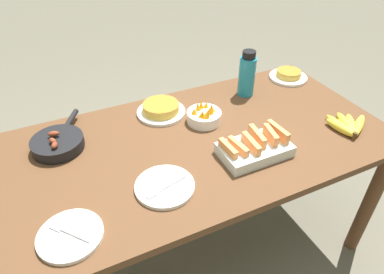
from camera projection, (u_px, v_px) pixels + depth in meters
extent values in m
plane|color=#666051|center=(192.00, 247.00, 1.98)|extent=(14.00, 14.00, 0.00)
cube|color=brown|center=(192.00, 145.00, 1.52)|extent=(1.80, 0.88, 0.03)
cylinder|color=brown|center=(370.00, 202.00, 1.77)|extent=(0.07, 0.07, 0.73)
cylinder|color=brown|center=(12.00, 206.00, 1.75)|extent=(0.07, 0.07, 0.73)
cylinder|color=brown|center=(280.00, 125.00, 2.32)|extent=(0.07, 0.07, 0.73)
ellipsoid|color=yellow|center=(358.00, 126.00, 1.58)|extent=(0.19, 0.14, 0.04)
ellipsoid|color=yellow|center=(351.00, 125.00, 1.59)|extent=(0.14, 0.17, 0.04)
ellipsoid|color=yellow|center=(346.00, 124.00, 1.59)|extent=(0.11, 0.19, 0.04)
ellipsoid|color=yellow|center=(340.00, 126.00, 1.59)|extent=(0.04, 0.19, 0.03)
ellipsoid|color=yellow|center=(341.00, 128.00, 1.57)|extent=(0.07, 0.16, 0.04)
cylinder|color=#4C3819|center=(354.00, 136.00, 1.52)|extent=(0.02, 0.02, 0.04)
cube|color=silver|center=(255.00, 150.00, 1.43)|extent=(0.29, 0.18, 0.05)
cube|color=#ED8E4C|center=(228.00, 149.00, 1.38)|extent=(0.03, 0.11, 0.04)
cube|color=#ED8E4C|center=(238.00, 147.00, 1.39)|extent=(0.04, 0.12, 0.04)
cube|color=#ED8E4C|center=(251.00, 144.00, 1.40)|extent=(0.03, 0.13, 0.04)
cube|color=#ED8E4C|center=(257.00, 137.00, 1.43)|extent=(0.04, 0.13, 0.05)
cube|color=#ED8E4C|center=(271.00, 135.00, 1.43)|extent=(0.04, 0.11, 0.05)
cube|color=#ED8E4C|center=(278.00, 132.00, 1.45)|extent=(0.03, 0.13, 0.05)
cylinder|color=black|center=(59.00, 148.00, 1.48)|extent=(0.22, 0.22, 0.01)
cylinder|color=black|center=(58.00, 143.00, 1.46)|extent=(0.22, 0.22, 0.04)
cylinder|color=black|center=(71.00, 119.00, 1.60)|extent=(0.09, 0.13, 0.02)
ellipsoid|color=brown|center=(53.00, 141.00, 1.41)|extent=(0.04, 0.05, 0.03)
ellipsoid|color=brown|center=(55.00, 145.00, 1.39)|extent=(0.04, 0.05, 0.03)
ellipsoid|color=brown|center=(54.00, 134.00, 1.45)|extent=(0.05, 0.04, 0.03)
cylinder|color=white|center=(288.00, 77.00, 1.99)|extent=(0.22, 0.22, 0.02)
cylinder|color=gold|center=(289.00, 74.00, 1.97)|extent=(0.14, 0.14, 0.03)
cylinder|color=#AB7427|center=(289.00, 71.00, 1.96)|extent=(0.14, 0.14, 0.00)
cylinder|color=white|center=(161.00, 112.00, 1.69)|extent=(0.24, 0.24, 0.02)
cylinder|color=gold|center=(161.00, 108.00, 1.68)|extent=(0.18, 0.18, 0.04)
cylinder|color=#AB7427|center=(161.00, 104.00, 1.66)|extent=(0.18, 0.18, 0.00)
cylinder|color=white|center=(165.00, 186.00, 1.29)|extent=(0.23, 0.23, 0.02)
cylinder|color=#B2B2B7|center=(172.00, 184.00, 1.28)|extent=(0.12, 0.04, 0.01)
cube|color=#B2B2B7|center=(153.00, 194.00, 1.24)|extent=(0.05, 0.03, 0.00)
cylinder|color=white|center=(70.00, 236.00, 1.11)|extent=(0.21, 0.21, 0.02)
cylinder|color=#B2B2B7|center=(75.00, 236.00, 1.10)|extent=(0.08, 0.09, 0.01)
cube|color=#B2B2B7|center=(56.00, 227.00, 1.12)|extent=(0.05, 0.05, 0.00)
cylinder|color=white|center=(204.00, 117.00, 1.63)|extent=(0.16, 0.16, 0.05)
cone|color=orange|center=(212.00, 108.00, 1.61)|extent=(0.04, 0.05, 0.04)
cone|color=orange|center=(206.00, 105.00, 1.64)|extent=(0.04, 0.04, 0.04)
cone|color=orange|center=(201.00, 105.00, 1.63)|extent=(0.03, 0.03, 0.05)
cone|color=orange|center=(198.00, 107.00, 1.61)|extent=(0.05, 0.05, 0.06)
cone|color=orange|center=(194.00, 112.00, 1.59)|extent=(0.04, 0.04, 0.04)
cone|color=orange|center=(202.00, 114.00, 1.57)|extent=(0.05, 0.05, 0.05)
cone|color=orange|center=(208.00, 114.00, 1.56)|extent=(0.06, 0.04, 0.06)
cone|color=orange|center=(211.00, 109.00, 1.59)|extent=(0.04, 0.04, 0.06)
cylinder|color=teal|center=(247.00, 77.00, 1.79)|extent=(0.09, 0.09, 0.21)
cylinder|color=black|center=(249.00, 55.00, 1.72)|extent=(0.07, 0.07, 0.04)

